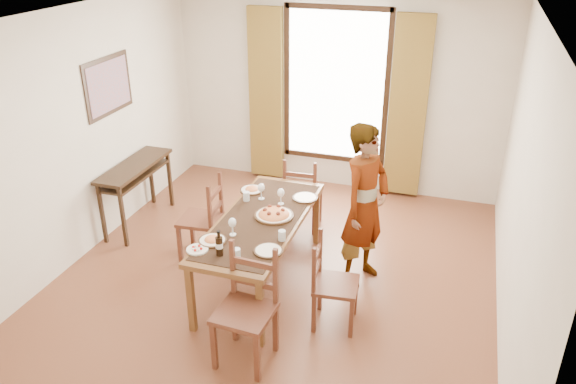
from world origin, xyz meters
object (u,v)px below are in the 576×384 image
(console_table, at_px, (135,173))
(dining_table, at_px, (261,224))
(pasta_platter, at_px, (274,212))
(man, at_px, (365,206))

(console_table, distance_m, dining_table, 2.04)
(console_table, bearing_deg, dining_table, -20.93)
(pasta_platter, bearing_deg, man, 20.26)
(console_table, relative_size, man, 0.70)
(man, bearing_deg, dining_table, 136.59)
(console_table, xyz_separation_m, dining_table, (1.91, -0.73, 0.00))
(dining_table, bearing_deg, console_table, 159.07)
(console_table, bearing_deg, man, -6.52)
(console_table, height_order, pasta_platter, pasta_platter)
(man, distance_m, pasta_platter, 0.92)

